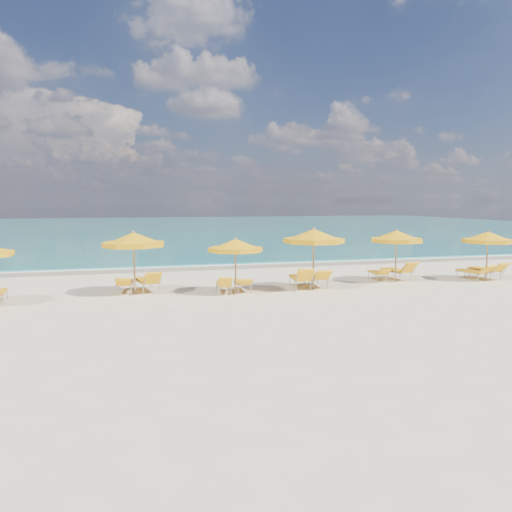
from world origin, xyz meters
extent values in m
plane|color=beige|center=(0.00, 0.00, 0.00)|extent=(120.00, 120.00, 0.00)
cube|color=#14716A|center=(0.00, 48.00, 0.00)|extent=(120.00, 80.00, 0.30)
cube|color=tan|center=(0.00, 7.40, 0.00)|extent=(120.00, 2.60, 0.01)
cube|color=white|center=(0.00, 8.20, 0.00)|extent=(120.00, 1.20, 0.03)
cube|color=white|center=(-6.00, 17.00, 0.00)|extent=(14.00, 0.36, 0.05)
cube|color=white|center=(8.00, 24.00, 0.00)|extent=(18.00, 0.30, 0.05)
cylinder|color=tan|center=(-5.14, 0.38, 1.17)|extent=(0.07, 0.07, 2.33)
cone|color=#FCAD0C|center=(-5.14, 0.38, 2.15)|extent=(2.89, 2.89, 0.47)
cylinder|color=#FCAD0C|center=(-5.14, 0.38, 1.92)|extent=(2.91, 2.91, 0.19)
sphere|color=tan|center=(-5.14, 0.38, 2.38)|extent=(0.10, 0.10, 0.10)
cylinder|color=tan|center=(-1.36, -0.49, 1.04)|extent=(0.06, 0.06, 2.07)
cone|color=#FCAD0C|center=(-1.36, -0.49, 1.91)|extent=(2.24, 2.24, 0.41)
cylinder|color=#FCAD0C|center=(-1.36, -0.49, 1.70)|extent=(2.26, 2.26, 0.17)
sphere|color=tan|center=(-1.36, -0.49, 2.12)|extent=(0.09, 0.09, 0.09)
cylinder|color=tan|center=(1.89, -0.42, 1.20)|extent=(0.07, 0.07, 2.40)
cone|color=#FCAD0C|center=(1.89, -0.42, 2.21)|extent=(3.25, 3.25, 0.48)
cylinder|color=#FCAD0C|center=(1.89, -0.42, 1.97)|extent=(3.27, 3.27, 0.19)
sphere|color=tan|center=(1.89, -0.42, 2.45)|extent=(0.11, 0.11, 0.11)
cylinder|color=tan|center=(6.12, 0.40, 1.12)|extent=(0.07, 0.07, 2.24)
cone|color=#FCAD0C|center=(6.12, 0.40, 2.06)|extent=(2.47, 2.47, 0.45)
cylinder|color=#FCAD0C|center=(6.12, 0.40, 1.84)|extent=(2.50, 2.50, 0.18)
sphere|color=tan|center=(6.12, 0.40, 2.29)|extent=(0.10, 0.10, 0.10)
cylinder|color=tan|center=(10.29, -0.33, 1.08)|extent=(0.07, 0.07, 2.16)
cone|color=#FCAD0C|center=(10.29, -0.33, 1.99)|extent=(2.24, 2.24, 0.43)
cylinder|color=#FCAD0C|center=(10.29, -0.33, 1.78)|extent=(2.26, 2.26, 0.17)
sphere|color=tan|center=(10.29, -0.33, 2.21)|extent=(0.10, 0.10, 0.10)
cube|color=#FCB20F|center=(-5.50, 0.96, 0.37)|extent=(0.67, 1.31, 0.08)
cube|color=#FCB20F|center=(-5.57, 0.07, 0.53)|extent=(0.61, 0.59, 0.38)
cube|color=#FCB20F|center=(-4.67, 1.00, 0.41)|extent=(0.90, 1.52, 0.09)
cube|color=#FCB20F|center=(-4.49, 0.06, 0.64)|extent=(0.73, 0.67, 0.51)
cube|color=#FCB20F|center=(-1.78, -0.23, 0.33)|extent=(0.65, 1.21, 0.07)
cube|color=#FCB20F|center=(-1.88, -0.99, 0.53)|extent=(0.56, 0.49, 0.44)
cube|color=#FCB20F|center=(-0.97, 0.06, 0.34)|extent=(0.60, 1.20, 0.07)
cube|color=#FCB20F|center=(-1.03, -0.77, 0.47)|extent=(0.56, 0.56, 0.32)
cube|color=#FCB20F|center=(1.48, 0.06, 0.41)|extent=(0.83, 1.51, 0.09)
cube|color=#FCB20F|center=(1.35, -0.87, 0.66)|extent=(0.71, 0.61, 0.55)
cube|color=#FCB20F|center=(2.27, 0.27, 0.40)|extent=(0.72, 1.44, 0.09)
cube|color=#FCB20F|center=(2.20, -0.69, 0.60)|extent=(0.66, 0.62, 0.46)
cube|color=#FCB20F|center=(5.59, 1.07, 0.33)|extent=(0.65, 1.20, 0.07)
cube|color=#FCB20F|center=(5.50, 0.28, 0.48)|extent=(0.57, 0.54, 0.36)
cube|color=#FCB20F|center=(6.52, 1.07, 0.41)|extent=(0.81, 1.48, 0.09)
cube|color=#FCB20F|center=(6.64, 0.14, 0.65)|extent=(0.69, 0.60, 0.53)
cube|color=#FCB20F|center=(9.82, 0.12, 0.37)|extent=(0.81, 1.35, 0.08)
cube|color=#FCB20F|center=(10.00, -0.73, 0.55)|extent=(0.66, 0.62, 0.43)
cube|color=#FCB20F|center=(10.63, 0.25, 0.41)|extent=(0.78, 1.47, 0.09)
cube|color=#FCB20F|center=(10.74, -0.70, 0.62)|extent=(0.69, 0.64, 0.48)
camera|label=1|loc=(-5.59, -19.13, 3.57)|focal=35.00mm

